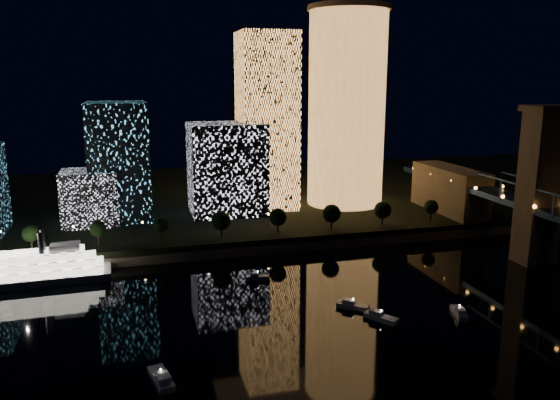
{
  "coord_description": "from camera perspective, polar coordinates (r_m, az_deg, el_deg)",
  "views": [
    {
      "loc": [
        -57.32,
        -90.61,
        57.96
      ],
      "look_at": [
        -18.11,
        55.0,
        24.23
      ],
      "focal_mm": 35.0,
      "sensor_mm": 36.0,
      "label": 1
    }
  ],
  "objects": [
    {
      "name": "ground",
      "position": [
        121.88,
        15.77,
        -16.3
      ],
      "size": [
        520.0,
        520.0,
        0.0
      ],
      "primitive_type": "plane",
      "color": "black",
      "rests_on": "ground"
    },
    {
      "name": "tower_cylindrical",
      "position": [
        233.33,
        6.97,
        9.57
      ],
      "size": [
        34.0,
        34.0,
        81.67
      ],
      "color": "#FFA651",
      "rests_on": "far_bank"
    },
    {
      "name": "street_lamps",
      "position": [
        192.4,
        -7.62,
        -2.24
      ],
      "size": [
        132.7,
        0.7,
        5.65
      ],
      "color": "black",
      "rests_on": "far_bank"
    },
    {
      "name": "tower_rectangular",
      "position": [
        224.95,
        -1.37,
        8.16
      ],
      "size": [
        22.34,
        22.34,
        71.07
      ],
      "primitive_type": "cube",
      "color": "#FFA651",
      "rests_on": "far_bank"
    },
    {
      "name": "motorboats",
      "position": [
        125.06,
        10.32,
        -14.8
      ],
      "size": [
        112.34,
        90.09,
        2.78
      ],
      "color": "silver",
      "rests_on": "ground"
    },
    {
      "name": "seawall",
      "position": [
        190.44,
        3.16,
        -4.66
      ],
      "size": [
        420.0,
        6.0,
        3.0
      ],
      "primitive_type": "cube",
      "color": "#6B5E4C",
      "rests_on": "ground"
    },
    {
      "name": "midrise_blocks",
      "position": [
        214.37,
        -15.89,
        2.79
      ],
      "size": [
        116.75,
        39.33,
        44.29
      ],
      "color": "white",
      "rests_on": "far_bank"
    },
    {
      "name": "esplanade_trees",
      "position": [
        188.4,
        -3.38,
        -2.01
      ],
      "size": [
        165.2,
        6.64,
        8.82
      ],
      "color": "black",
      "rests_on": "far_bank"
    },
    {
      "name": "riverboat",
      "position": [
        174.7,
        -26.17,
        -6.71
      ],
      "size": [
        52.78,
        12.69,
        15.8
      ],
      "color": "silver",
      "rests_on": "ground"
    },
    {
      "name": "far_bank",
      "position": [
        262.99,
        -2.14,
        0.43
      ],
      "size": [
        420.0,
        160.0,
        5.0
      ],
      "primitive_type": "cube",
      "color": "black",
      "rests_on": "ground"
    }
  ]
}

